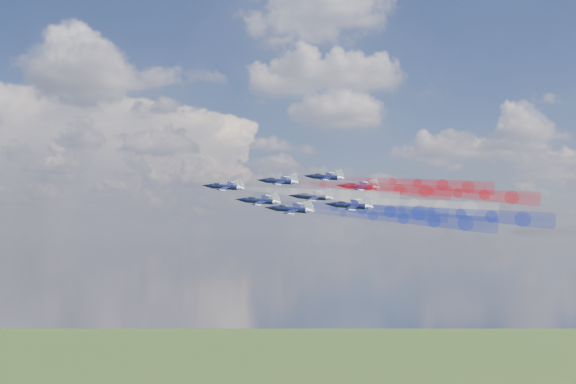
{
  "coord_description": "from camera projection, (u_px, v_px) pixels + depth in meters",
  "views": [
    {
      "loc": [
        -12.49,
        -159.81,
        148.32
      ],
      "look_at": [
        4.19,
        22.49,
        159.43
      ],
      "focal_mm": 40.77,
      "sensor_mm": 36.0,
      "label": 1
    }
  ],
  "objects": [
    {
      "name": "trail_inner_right",
      "position": [
        373.0,
        188.0,
        186.56
      ],
      "size": [
        42.98,
        18.7,
        9.1
      ],
      "primitive_type": null,
      "rotation": [
        0.09,
        -0.3,
        1.23
      ],
      "color": "red"
    },
    {
      "name": "trail_inner_left",
      "position": [
        362.0,
        209.0,
        169.8
      ],
      "size": [
        42.98,
        18.7,
        9.1
      ],
      "primitive_type": null,
      "rotation": [
        0.09,
        -0.3,
        1.23
      ],
      "color": "#172DC7"
    },
    {
      "name": "trail_lead",
      "position": [
        319.0,
        194.0,
        181.21
      ],
      "size": [
        42.98,
        18.7,
        9.1
      ],
      "primitive_type": null,
      "rotation": [
        0.09,
        -0.3,
        1.23
      ],
      "color": "white"
    },
    {
      "name": "jet_outer_right",
      "position": [
        325.0,
        177.0,
        200.04
      ],
      "size": [
        15.83,
        14.56,
        7.52
      ],
      "primitive_type": null,
      "rotation": [
        0.09,
        -0.3,
        1.23
      ],
      "color": "black"
    },
    {
      "name": "trail_rear_right",
      "position": [
        458.0,
        193.0,
        183.82
      ],
      "size": [
        42.98,
        18.7,
        9.1
      ],
      "primitive_type": null,
      "rotation": [
        0.09,
        -0.3,
        1.23
      ],
      "color": "red"
    },
    {
      "name": "jet_outer_left",
      "position": [
        291.0,
        209.0,
        163.37
      ],
      "size": [
        15.83,
        14.56,
        7.52
      ],
      "primitive_type": null,
      "rotation": [
        0.09,
        -0.3,
        1.23
      ],
      "color": "black"
    },
    {
      "name": "trail_outer_left",
      "position": [
        403.0,
        218.0,
        157.19
      ],
      "size": [
        42.98,
        18.7,
        9.1
      ],
      "primitive_type": null,
      "rotation": [
        0.09,
        -0.3,
        1.23
      ],
      "color": "#172DC7"
    },
    {
      "name": "trail_rear_left",
      "position": [
        461.0,
        214.0,
        162.45
      ],
      "size": [
        42.98,
        18.7,
        9.1
      ],
      "primitive_type": null,
      "rotation": [
        0.09,
        -0.3,
        1.23
      ],
      "color": "#172DC7"
    },
    {
      "name": "jet_inner_right",
      "position": [
        279.0,
        181.0,
        192.75
      ],
      "size": [
        15.83,
        14.56,
        7.52
      ],
      "primitive_type": null,
      "rotation": [
        0.09,
        -0.3,
        1.23
      ],
      "color": "black"
    },
    {
      "name": "jet_rear_left",
      "position": [
        351.0,
        206.0,
        168.63
      ],
      "size": [
        15.83,
        14.56,
        7.52
      ],
      "primitive_type": null,
      "rotation": [
        0.09,
        -0.3,
        1.23
      ],
      "color": "black"
    },
    {
      "name": "jet_inner_left",
      "position": [
        260.0,
        201.0,
        175.98
      ],
      "size": [
        15.83,
        14.56,
        7.52
      ],
      "primitive_type": null,
      "rotation": [
        0.09,
        -0.3,
        1.23
      ],
      "color": "black"
    },
    {
      "name": "jet_lead",
      "position": [
        225.0,
        187.0,
        187.39
      ],
      "size": [
        15.83,
        14.56,
        7.52
      ],
      "primitive_type": null,
      "rotation": [
        0.09,
        -0.3,
        1.23
      ],
      "color": "black"
    },
    {
      "name": "trail_center_third",
      "position": [
        414.0,
        204.0,
        175.26
      ],
      "size": [
        42.98,
        18.7,
        9.1
      ],
      "primitive_type": null,
      "rotation": [
        0.09,
        -0.3,
        1.23
      ],
      "color": "white"
    },
    {
      "name": "jet_rear_right",
      "position": [
        360.0,
        187.0,
        190.01
      ],
      "size": [
        15.83,
        14.56,
        7.52
      ],
      "primitive_type": null,
      "rotation": [
        0.09,
        -0.3,
        1.23
      ],
      "color": "black"
    },
    {
      "name": "trail_outer_right",
      "position": [
        417.0,
        183.0,
        193.86
      ],
      "size": [
        42.98,
        18.7,
        9.1
      ],
      "primitive_type": null,
      "rotation": [
        0.09,
        -0.3,
        1.23
      ],
      "color": "red"
    },
    {
      "name": "jet_center_third",
      "position": [
        312.0,
        197.0,
        181.44
      ],
      "size": [
        15.83,
        14.56,
        7.52
      ],
      "primitive_type": null,
      "rotation": [
        0.09,
        -0.3,
        1.23
      ],
      "color": "black"
    }
  ]
}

